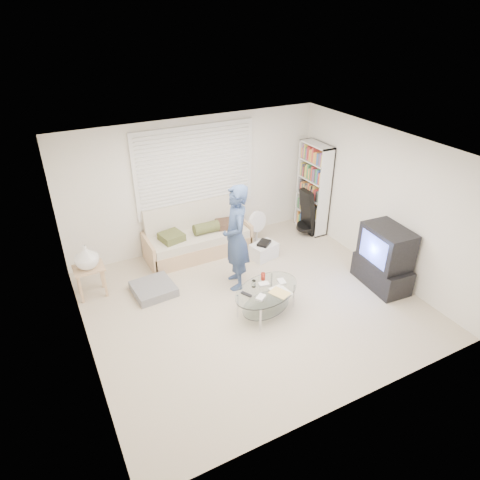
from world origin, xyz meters
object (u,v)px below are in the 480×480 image
coffee_table (267,294)px  futon_sofa (197,238)px  tv_unit (384,258)px  bookshelf (313,188)px

coffee_table → futon_sofa: bearing=96.8°
tv_unit → coffee_table: (-2.11, 0.25, -0.17)m
futon_sofa → tv_unit: (2.37, -2.41, 0.20)m
tv_unit → futon_sofa: bearing=134.6°
bookshelf → coffee_table: bookshelf is taller
bookshelf → coffee_table: size_ratio=1.39×
bookshelf → tv_unit: bookshelf is taller
tv_unit → coffee_table: size_ratio=0.80×
futon_sofa → coffee_table: bearing=-83.2°
futon_sofa → coffee_table: futon_sofa is taller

